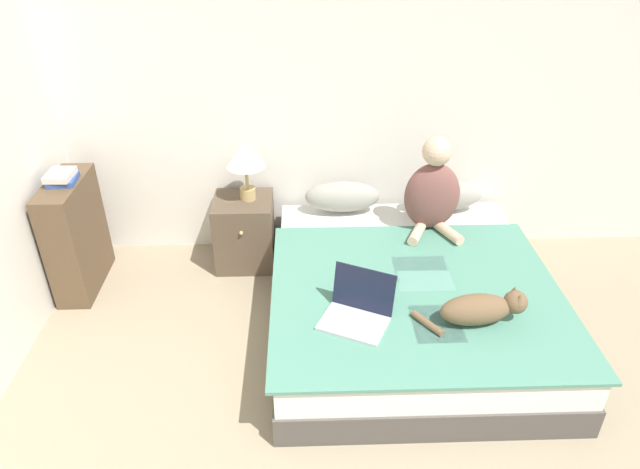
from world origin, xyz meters
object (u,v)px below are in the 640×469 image
object	(u,v)px
cat_tabby	(482,308)
table_lamp	(245,157)
bed	(409,299)
laptop_open	(357,311)
nightstand	(245,232)
pillow_near	(342,197)
person_sitting	(433,192)
pillow_far	(444,195)
book_stack_top	(61,177)
bookshelf	(76,235)

from	to	relation	value
cat_tabby	table_lamp	distance (m)	1.87
bed	table_lamp	distance (m)	1.46
laptop_open	nightstand	distance (m)	1.39
pillow_near	person_sitting	distance (m)	0.67
person_sitting	nightstand	xyz separation A→B (m)	(-1.31, 0.20, -0.41)
bed	pillow_far	size ratio (longest dim) A/B	3.50
pillow_far	book_stack_top	world-z (taller)	book_stack_top
bed	bookshelf	size ratio (longest dim) A/B	2.39
pillow_near	table_lamp	bearing A→B (deg)	-175.57
person_sitting	nightstand	distance (m)	1.39
bed	nightstand	distance (m)	1.33
pillow_far	bookshelf	distance (m)	2.61
bed	bookshelf	bearing A→B (deg)	167.01
bookshelf	nightstand	bearing A→B (deg)	12.18
pillow_far	person_sitting	distance (m)	0.35
person_sitting	table_lamp	distance (m)	1.30
bed	bookshelf	xyz separation A→B (m)	(-2.21, 0.51, 0.21)
table_lamp	cat_tabby	bearing A→B (deg)	-42.60
person_sitting	bed	bearing A→B (deg)	-111.25
nightstand	pillow_near	bearing A→B (deg)	5.78
pillow_far	nightstand	distance (m)	1.49
person_sitting	book_stack_top	xyz separation A→B (m)	(-2.43, -0.05, 0.17)
table_lamp	nightstand	bearing A→B (deg)	-153.92
bed	table_lamp	xyz separation A→B (m)	(-1.05, 0.77, 0.65)
person_sitting	book_stack_top	size ratio (longest dim) A/B	3.15
person_sitting	pillow_near	bearing A→B (deg)	155.52
bed	table_lamp	world-z (taller)	table_lamp
bed	person_sitting	size ratio (longest dim) A/B	2.86
person_sitting	nightstand	bearing A→B (deg)	171.50
pillow_far	person_sitting	size ratio (longest dim) A/B	0.82
person_sitting	bookshelf	distance (m)	2.45
cat_tabby	bookshelf	distance (m)	2.69
pillow_near	nightstand	xyz separation A→B (m)	(-0.72, -0.07, -0.24)
person_sitting	laptop_open	world-z (taller)	person_sitting
bed	nightstand	world-z (taller)	nightstand
nightstand	book_stack_top	xyz separation A→B (m)	(-1.11, -0.24, 0.57)
pillow_near	nightstand	distance (m)	0.76
pillow_far	pillow_near	bearing A→B (deg)	180.00
person_sitting	pillow_far	bearing A→B (deg)	59.66
pillow_near	laptop_open	size ratio (longest dim) A/B	1.21
bed	laptop_open	bearing A→B (deg)	-131.62
cat_tabby	nightstand	bearing A→B (deg)	133.44
nightstand	pillow_far	bearing A→B (deg)	2.85
book_stack_top	pillow_far	bearing A→B (deg)	6.99
cat_tabby	bookshelf	bearing A→B (deg)	153.43
laptop_open	book_stack_top	world-z (taller)	book_stack_top
nightstand	table_lamp	xyz separation A→B (m)	(0.04, 0.02, 0.58)
laptop_open	nightstand	xyz separation A→B (m)	(-0.72, 1.18, -0.18)
nightstand	bookshelf	bearing A→B (deg)	-167.82
bed	pillow_far	distance (m)	0.96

